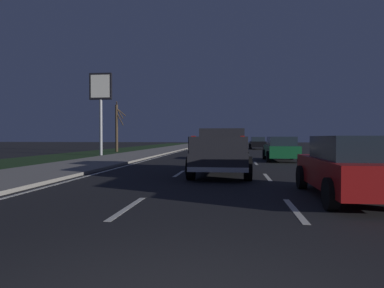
{
  "coord_description": "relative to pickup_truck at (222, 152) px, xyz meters",
  "views": [
    {
      "loc": [
        -2.56,
        -0.5,
        1.51
      ],
      "look_at": [
        11.21,
        1.19,
        1.23
      ],
      "focal_mm": 32.0,
      "sensor_mm": 36.0,
      "label": 1
    }
  ],
  "objects": [
    {
      "name": "ground",
      "position": [
        15.46,
        0.0,
        -0.91
      ],
      "size": [
        144.0,
        144.0,
        0.0
      ],
      "primitive_type": "plane",
      "color": "black"
    },
    {
      "name": "sidewalk_shoulder",
      "position": [
        15.46,
        7.45,
        -0.85
      ],
      "size": [
        108.0,
        4.0,
        0.12
      ],
      "primitive_type": "cube",
      "color": "gray",
      "rests_on": "ground"
    },
    {
      "name": "grass_verge",
      "position": [
        15.46,
        12.45,
        -0.91
      ],
      "size": [
        108.0,
        6.0,
        0.01
      ],
      "primitive_type": "cube",
      "color": "#1E3819",
      "rests_on": "ground"
    },
    {
      "name": "lane_markings",
      "position": [
        19.07,
        3.09,
        -0.91
      ],
      "size": [
        108.68,
        7.04,
        0.01
      ],
      "color": "silver",
      "rests_on": "ground"
    },
    {
      "name": "pickup_truck",
      "position": [
        0.0,
        0.0,
        0.0
      ],
      "size": [
        5.44,
        2.32,
        1.87
      ],
      "color": "#232328",
      "rests_on": "ground"
    },
    {
      "name": "sedan_green",
      "position": [
        8.01,
        -3.44,
        -0.13
      ],
      "size": [
        4.42,
        2.05,
        1.54
      ],
      "color": "#14592D",
      "rests_on": "ground"
    },
    {
      "name": "sedan_black",
      "position": [
        29.6,
        -3.45,
        -0.13
      ],
      "size": [
        4.4,
        2.03,
        1.54
      ],
      "color": "black",
      "rests_on": "ground"
    },
    {
      "name": "sedan_red",
      "position": [
        -5.37,
        -3.37,
        -0.13
      ],
      "size": [
        4.4,
        2.03,
        1.54
      ],
      "color": "maroon",
      "rests_on": "ground"
    },
    {
      "name": "gas_price_sign",
      "position": [
        13.14,
        10.48,
        4.21
      ],
      "size": [
        0.27,
        1.9,
        6.82
      ],
      "color": "#99999E",
      "rests_on": "ground"
    },
    {
      "name": "bare_tree_far",
      "position": [
        19.97,
        11.5,
        1.73
      ],
      "size": [
        1.56,
        1.28,
        5.21
      ],
      "color": "#423323",
      "rests_on": "ground"
    }
  ]
}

